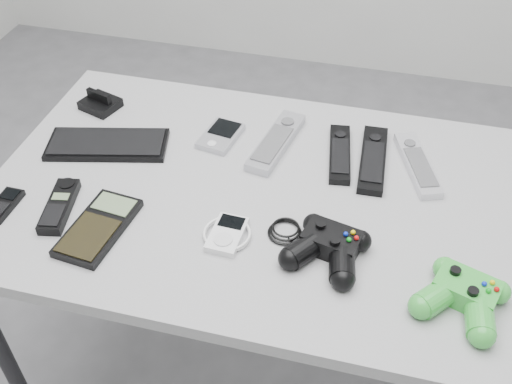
% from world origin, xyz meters
% --- Properties ---
extents(floor, '(3.50, 3.50, 0.00)m').
position_xyz_m(floor, '(0.00, 0.00, 0.00)').
color(floor, slate).
rests_on(floor, ground).
extents(desk, '(1.10, 0.70, 0.73)m').
position_xyz_m(desk, '(0.09, -0.07, 0.67)').
color(desk, gray).
rests_on(desk, floor).
extents(pda_keyboard, '(0.28, 0.17, 0.02)m').
position_xyz_m(pda_keyboard, '(-0.27, -0.01, 0.74)').
color(pda_keyboard, black).
rests_on(pda_keyboard, desk).
extents(dock_bracket, '(0.10, 0.09, 0.04)m').
position_xyz_m(dock_bracket, '(-0.35, 0.13, 0.76)').
color(dock_bracket, black).
rests_on(dock_bracket, desk).
extents(pda, '(0.09, 0.12, 0.02)m').
position_xyz_m(pda, '(-0.03, 0.08, 0.74)').
color(pda, '#A6A6AD').
rests_on(pda, desk).
extents(remote_silver_a, '(0.09, 0.23, 0.02)m').
position_xyz_m(remote_silver_a, '(0.10, 0.09, 0.75)').
color(remote_silver_a, '#A6A6AD').
rests_on(remote_silver_a, desk).
extents(remote_black_a, '(0.07, 0.20, 0.02)m').
position_xyz_m(remote_black_a, '(0.24, 0.09, 0.74)').
color(remote_black_a, black).
rests_on(remote_black_a, desk).
extents(remote_black_b, '(0.06, 0.22, 0.02)m').
position_xyz_m(remote_black_b, '(0.31, 0.08, 0.74)').
color(remote_black_b, black).
rests_on(remote_black_b, desk).
extents(remote_silver_b, '(0.11, 0.21, 0.02)m').
position_xyz_m(remote_silver_b, '(0.40, 0.09, 0.74)').
color(remote_silver_b, silver).
rests_on(remote_silver_b, desk).
extents(mobile_phone, '(0.04, 0.09, 0.02)m').
position_xyz_m(mobile_phone, '(-0.38, -0.24, 0.74)').
color(mobile_phone, black).
rests_on(mobile_phone, desk).
extents(cordless_handset, '(0.07, 0.15, 0.02)m').
position_xyz_m(cordless_handset, '(-0.27, -0.22, 0.74)').
color(cordless_handset, black).
rests_on(cordless_handset, desk).
extents(calculator, '(0.11, 0.19, 0.02)m').
position_xyz_m(calculator, '(-0.17, -0.25, 0.74)').
color(calculator, black).
rests_on(calculator, desk).
extents(mp3_player, '(0.10, 0.10, 0.02)m').
position_xyz_m(mp3_player, '(0.07, -0.21, 0.74)').
color(mp3_player, silver).
rests_on(mp3_player, desk).
extents(controller_black, '(0.27, 0.21, 0.05)m').
position_xyz_m(controller_black, '(0.26, -0.20, 0.76)').
color(controller_black, black).
rests_on(controller_black, desk).
extents(controller_green, '(0.19, 0.19, 0.05)m').
position_xyz_m(controller_green, '(0.50, -0.26, 0.76)').
color(controller_green, green).
rests_on(controller_green, desk).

